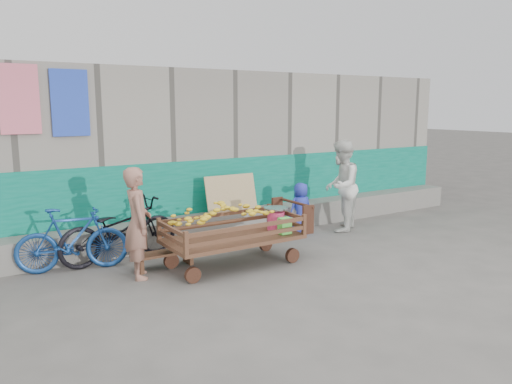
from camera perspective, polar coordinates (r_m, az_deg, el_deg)
ground at (r=7.15m, az=4.08°, el=-9.44°), size 80.00×80.00×0.00m
building_wall at (r=10.32m, az=-9.39°, el=4.73°), size 12.00×3.50×3.00m
banana_cart at (r=7.36m, az=-2.93°, el=-3.74°), size 2.19×1.00×0.93m
bench at (r=7.52m, az=-10.46°, el=-7.20°), size 0.96×0.29×0.24m
vendor_man at (r=7.03m, az=-13.35°, el=-3.45°), size 0.48×0.63×1.55m
woman at (r=9.57m, az=9.70°, el=0.70°), size 1.07×1.03×1.73m
child at (r=9.27m, az=5.13°, el=-1.89°), size 0.49×0.33×0.97m
bicycle_dark at (r=7.90m, az=-15.36°, el=-4.18°), size 1.94×0.85×0.99m
bicycle_blue at (r=7.64m, az=-20.27°, el=-5.11°), size 1.61×0.78×0.93m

